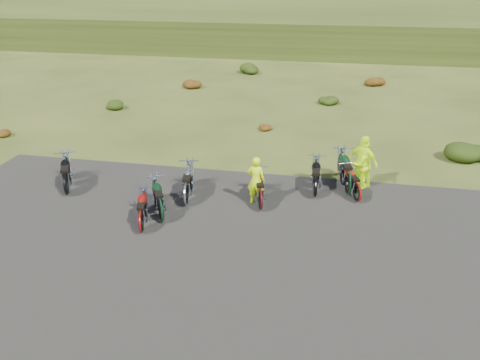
% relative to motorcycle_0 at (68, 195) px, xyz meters
% --- Properties ---
extents(ground, '(300.00, 300.00, 0.00)m').
position_rel_motorcycle_0_xyz_m(ground, '(6.05, -0.95, 0.00)').
color(ground, '#354617').
rests_on(ground, ground).
extents(gravel_pad, '(20.00, 12.00, 0.04)m').
position_rel_motorcycle_0_xyz_m(gravel_pad, '(6.05, -2.95, 0.00)').
color(gravel_pad, black).
rests_on(gravel_pad, ground).
extents(hill_slope, '(300.00, 45.97, 9.37)m').
position_rel_motorcycle_0_xyz_m(hill_slope, '(6.05, 49.05, 0.00)').
color(hill_slope, '#303A13').
rests_on(hill_slope, ground).
extents(shrub_0, '(0.77, 0.77, 0.45)m').
position_rel_motorcycle_0_xyz_m(shrub_0, '(-5.95, 5.05, 0.23)').
color(shrub_0, '#65290C').
rests_on(shrub_0, ground).
extents(shrub_1, '(1.03, 1.03, 0.61)m').
position_rel_motorcycle_0_xyz_m(shrub_1, '(-3.05, 10.35, 0.31)').
color(shrub_1, black).
rests_on(shrub_1, ground).
extents(shrub_2, '(1.30, 1.30, 0.77)m').
position_rel_motorcycle_0_xyz_m(shrub_2, '(-0.15, 15.65, 0.38)').
color(shrub_2, '#65290C').
rests_on(shrub_2, ground).
extents(shrub_3, '(1.56, 1.56, 0.92)m').
position_rel_motorcycle_0_xyz_m(shrub_3, '(2.75, 20.95, 0.46)').
color(shrub_3, black).
rests_on(shrub_3, ground).
extents(shrub_4, '(0.77, 0.77, 0.45)m').
position_rel_motorcycle_0_xyz_m(shrub_4, '(5.65, 8.25, 0.23)').
color(shrub_4, '#65290C').
rests_on(shrub_4, ground).
extents(shrub_5, '(1.03, 1.03, 0.61)m').
position_rel_motorcycle_0_xyz_m(shrub_5, '(8.55, 13.55, 0.31)').
color(shrub_5, black).
rests_on(shrub_5, ground).
extents(shrub_6, '(1.30, 1.30, 0.77)m').
position_rel_motorcycle_0_xyz_m(shrub_6, '(11.45, 18.85, 0.38)').
color(shrub_6, '#65290C').
rests_on(shrub_6, ground).
extents(shrub_7, '(1.56, 1.56, 0.92)m').
position_rel_motorcycle_0_xyz_m(shrub_7, '(14.35, 6.15, 0.46)').
color(shrub_7, black).
rests_on(shrub_7, ground).
extents(motorcycle_0, '(1.61, 2.23, 1.12)m').
position_rel_motorcycle_0_xyz_m(motorcycle_0, '(0.00, 0.00, 0.00)').
color(motorcycle_0, black).
rests_on(motorcycle_0, ground).
extents(motorcycle_1, '(1.14, 1.97, 0.98)m').
position_rel_motorcycle_0_xyz_m(motorcycle_1, '(3.48, -1.87, 0.00)').
color(motorcycle_1, maroon).
rests_on(motorcycle_1, ground).
extents(motorcycle_2, '(1.54, 2.11, 1.06)m').
position_rel_motorcycle_0_xyz_m(motorcycle_2, '(3.84, -1.12, 0.00)').
color(motorcycle_2, black).
rests_on(motorcycle_2, ground).
extents(motorcycle_3, '(1.07, 2.21, 1.11)m').
position_rel_motorcycle_0_xyz_m(motorcycle_3, '(4.26, 0.08, 0.00)').
color(motorcycle_3, '#A3A4A8').
rests_on(motorcycle_3, ground).
extents(motorcycle_4, '(1.14, 2.12, 1.05)m').
position_rel_motorcycle_0_xyz_m(motorcycle_4, '(6.73, 0.20, 0.00)').
color(motorcycle_4, '#460B12').
rests_on(motorcycle_4, ground).
extents(motorcycle_5, '(0.80, 2.11, 1.09)m').
position_rel_motorcycle_0_xyz_m(motorcycle_5, '(8.43, 1.46, 0.00)').
color(motorcycle_5, black).
rests_on(motorcycle_5, ground).
extents(motorcycle_6, '(1.23, 1.98, 0.98)m').
position_rel_motorcycle_0_xyz_m(motorcycle_6, '(9.80, 1.38, 0.00)').
color(motorcycle_6, maroon).
rests_on(motorcycle_6, ground).
extents(motorcycle_7, '(1.17, 2.45, 1.23)m').
position_rel_motorcycle_0_xyz_m(motorcycle_7, '(9.51, 1.90, 0.00)').
color(motorcycle_7, black).
rests_on(motorcycle_7, ground).
extents(person_middle, '(0.65, 0.47, 1.64)m').
position_rel_motorcycle_0_xyz_m(person_middle, '(6.51, 0.61, 0.82)').
color(person_middle, '#D0FF0D').
rests_on(person_middle, ground).
extents(person_right_a, '(1.05, 0.99, 1.71)m').
position_rel_motorcycle_0_xyz_m(person_right_a, '(9.94, 2.58, 0.85)').
color(person_right_a, '#D0FF0D').
rests_on(person_right_a, ground).
extents(person_right_b, '(1.19, 1.02, 1.92)m').
position_rel_motorcycle_0_xyz_m(person_right_b, '(9.98, 2.54, 0.96)').
color(person_right_b, '#D0FF0D').
rests_on(person_right_b, ground).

